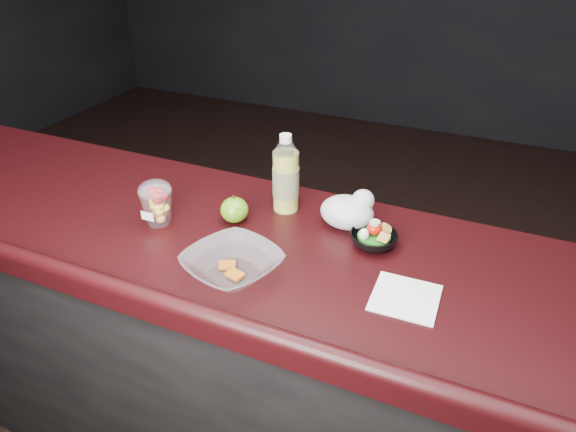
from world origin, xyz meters
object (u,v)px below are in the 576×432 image
(fruit_cup, at_px, (156,202))
(lemonade_bottle, at_px, (286,179))
(green_apple, at_px, (234,210))
(snack_bowl, at_px, (373,238))
(takeout_bowl, at_px, (232,265))

(fruit_cup, bearing_deg, lemonade_bottle, 36.11)
(green_apple, height_order, snack_bowl, green_apple)
(fruit_cup, xyz_separation_m, snack_bowl, (0.63, 0.14, -0.05))
(lemonade_bottle, bearing_deg, takeout_bowl, -88.46)
(lemonade_bottle, distance_m, fruit_cup, 0.40)
(snack_bowl, relative_size, takeout_bowl, 0.49)
(lemonade_bottle, height_order, takeout_bowl, lemonade_bottle)
(fruit_cup, height_order, green_apple, fruit_cup)
(fruit_cup, distance_m, snack_bowl, 0.65)
(takeout_bowl, bearing_deg, snack_bowl, 42.51)
(fruit_cup, bearing_deg, green_apple, 25.91)
(lemonade_bottle, relative_size, green_apple, 2.84)
(lemonade_bottle, bearing_deg, green_apple, -130.26)
(fruit_cup, bearing_deg, takeout_bowl, -21.98)
(fruit_cup, distance_m, green_apple, 0.23)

